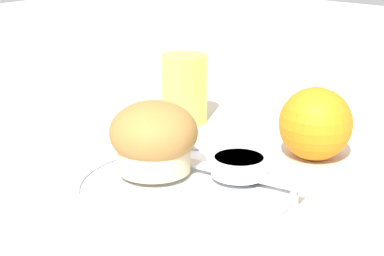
{
  "coord_description": "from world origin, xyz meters",
  "views": [
    {
      "loc": [
        0.39,
        -0.43,
        0.27
      ],
      "look_at": [
        -0.04,
        0.05,
        0.06
      ],
      "focal_mm": 60.0,
      "sensor_mm": 36.0,
      "label": 1
    }
  ],
  "objects_px": {
    "muffin": "(157,137)",
    "orange_fruit": "(316,124)",
    "butter_knife": "(219,169)",
    "juice_glass": "(184,89)"
  },
  "relations": [
    {
      "from": "muffin",
      "to": "orange_fruit",
      "type": "relative_size",
      "value": 1.06
    },
    {
      "from": "butter_knife",
      "to": "orange_fruit",
      "type": "bearing_deg",
      "value": 69.84
    },
    {
      "from": "muffin",
      "to": "butter_knife",
      "type": "distance_m",
      "value": 0.07
    },
    {
      "from": "butter_knife",
      "to": "juice_glass",
      "type": "bearing_deg",
      "value": 131.22
    },
    {
      "from": "muffin",
      "to": "orange_fruit",
      "type": "distance_m",
      "value": 0.2
    },
    {
      "from": "muffin",
      "to": "juice_glass",
      "type": "xyz_separation_m",
      "value": [
        -0.13,
        0.18,
        -0.01
      ]
    },
    {
      "from": "muffin",
      "to": "orange_fruit",
      "type": "bearing_deg",
      "value": 67.11
    },
    {
      "from": "muffin",
      "to": "juice_glass",
      "type": "bearing_deg",
      "value": 125.94
    },
    {
      "from": "orange_fruit",
      "to": "butter_knife",
      "type": "bearing_deg",
      "value": -99.72
    },
    {
      "from": "juice_glass",
      "to": "orange_fruit",
      "type": "bearing_deg",
      "value": -1.15
    }
  ]
}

